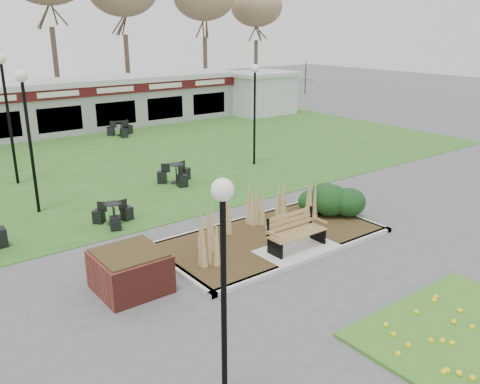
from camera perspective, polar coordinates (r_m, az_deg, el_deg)
ground at (r=13.65m, az=6.82°, el=-6.97°), size 100.00×100.00×0.00m
lawn at (r=23.25m, az=-14.14°, el=3.29°), size 34.00×16.00×0.02m
flower_bed at (r=11.22m, az=23.85°, el=-14.09°), size 4.20×3.00×0.16m
planting_bed at (r=15.21m, az=6.82°, el=-2.76°), size 6.75×3.40×1.27m
park_bench at (r=13.57m, az=6.19°, el=-4.38°), size 1.70×0.66×0.93m
brick_planter at (r=11.92m, az=-12.22°, el=-8.64°), size 1.50×1.50×0.95m
food_pavilion at (r=30.33m, az=-20.52°, el=8.92°), size 24.60×3.40×2.90m
service_hut at (r=35.05m, az=2.37°, el=11.10°), size 4.40×3.40×2.83m
lamp_post_near_left at (r=7.10m, az=-1.90°, el=-6.53°), size 0.32×0.32×3.85m
lamp_post_mid_right at (r=20.57m, az=-24.90°, el=10.32°), size 0.40×0.40×4.86m
lamp_post_far_right at (r=21.58m, az=1.67°, el=11.10°), size 0.35×0.35×4.27m
lamp_post_far_left at (r=16.96m, az=-22.91°, el=8.40°), size 0.38×0.38×4.53m
bistro_set_a at (r=19.58m, az=-7.16°, el=1.72°), size 1.40×1.30×0.75m
bistro_set_c at (r=15.89m, az=-14.00°, el=-2.74°), size 1.20×1.24×0.67m
bistro_set_d at (r=28.74m, az=-13.20°, el=6.70°), size 1.45×1.37×0.78m
patio_umbrella at (r=35.48m, az=7.30°, el=11.20°), size 2.38×2.40×2.42m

